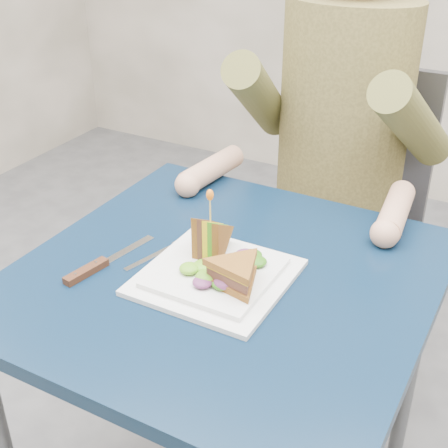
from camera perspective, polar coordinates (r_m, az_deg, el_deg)
The scene contains 12 objects.
table at distance 1.22m, azimuth 0.07°, elevation -7.59°, with size 0.75×0.75×0.73m.
chair at distance 1.86m, azimuth 10.98°, elevation 1.79°, with size 0.42×0.40×0.93m.
diner at distance 1.62m, azimuth 10.92°, elevation 11.97°, with size 0.54×0.59×0.74m.
plate at distance 1.15m, azimuth -0.76°, elevation -4.71°, with size 0.26×0.26×0.02m.
sandwich_flat at distance 1.09m, azimuth 1.10°, elevation -4.57°, with size 0.14×0.14×0.05m.
sandwich_upright at distance 1.17m, azimuth -1.24°, elevation -1.33°, with size 0.08×0.12×0.12m.
fork at distance 1.23m, azimuth -5.89°, elevation -2.66°, with size 0.07×0.18×0.01m.
knife at distance 1.20m, azimuth -11.76°, elevation -3.88°, with size 0.06×0.22×0.02m.
toothpick at distance 1.14m, azimuth -1.27°, elevation 1.43°, with size 0.00×0.00×0.06m, color tan.
toothpick_frill at distance 1.13m, azimuth -1.29°, elevation 2.68°, with size 0.01×0.01×0.02m, color orange.
lettuce_spill at distance 1.14m, azimuth -0.31°, elevation -3.66°, with size 0.15×0.13×0.02m, color #337A14, non-canonical shape.
onion_ring at distance 1.13m, azimuth 0.01°, elevation -3.70°, with size 0.04×0.04×0.01m, color #9E4C7A.
Camera 1 is at (0.47, -0.85, 1.39)m, focal length 50.00 mm.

